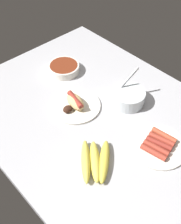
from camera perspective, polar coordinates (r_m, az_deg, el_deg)
ground_plane at (r=121.41cm, az=1.18°, el=-0.72°), size 120.00×90.00×3.00cm
plate_sausages at (r=111.10cm, az=13.96°, el=-6.71°), size 22.30×22.30×3.25cm
plate_hotdog_assembled at (r=121.90cm, az=-3.23°, el=1.65°), size 22.38×22.38×5.61cm
bowl_chili at (r=141.11cm, az=-5.57°, el=9.13°), size 15.64×15.64×4.10cm
bowl_coleslaw at (r=123.84cm, az=7.80°, el=3.23°), size 15.23×15.23×15.72cm
banana_bunch at (r=102.78cm, az=0.95°, el=-10.17°), size 20.32×20.75×3.99cm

